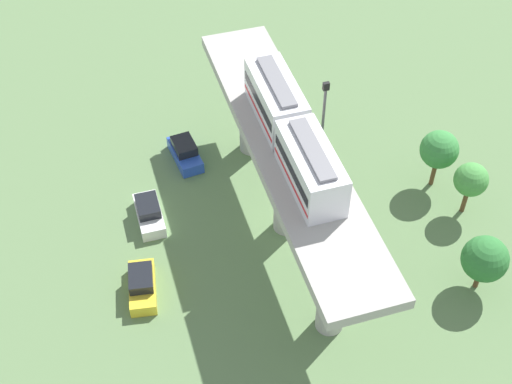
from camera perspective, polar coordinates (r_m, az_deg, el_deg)
The scene contains 10 objects.
ground_plane at distance 54.62m, azimuth 2.36°, elevation -2.74°, with size 120.00×120.00×0.00m, color #5B7A4C.
viaduct at distance 50.06m, azimuth 2.58°, elevation 1.96°, with size 5.20×28.00×8.39m.
train at distance 47.23m, azimuth 2.91°, elevation 4.74°, with size 2.64×13.55×3.24m.
parked_car_yellow at distance 50.87m, azimuth -8.98°, elevation -7.25°, with size 2.43×4.43×1.76m.
parked_car_white at distance 55.08m, azimuth -8.45°, elevation -1.64°, with size 1.84×4.22×1.76m.
parked_car_blue at distance 59.44m, azimuth -5.63°, elevation 3.13°, with size 2.24×4.37×1.76m.
tree_near_viaduct at distance 51.10m, azimuth 17.62°, elevation -5.07°, with size 3.21×3.21×4.64m.
tree_mid_lot at distance 55.56m, azimuth 16.61°, elevation 0.92°, with size 2.57×2.57×4.66m.
tree_far_corner at distance 56.82m, azimuth 14.27°, elevation 3.25°, with size 2.98×2.98×5.20m.
signal_post at distance 52.84m, azimuth 5.20°, elevation 4.33°, with size 0.44×0.28×10.99m.
Camera 1 is at (-12.58, -33.52, 41.25)m, focal length 50.67 mm.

